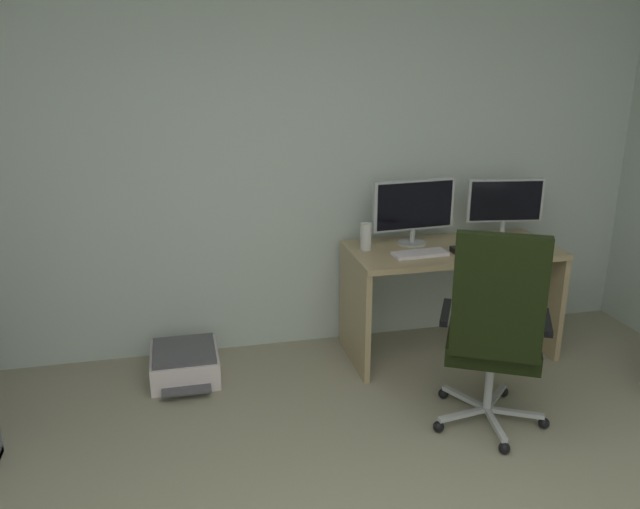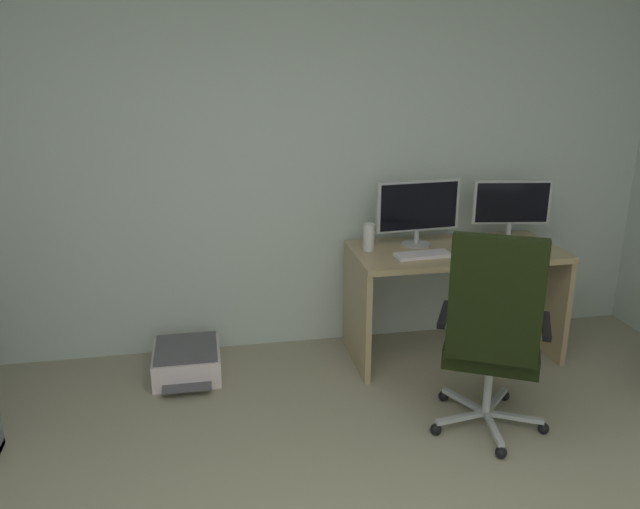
% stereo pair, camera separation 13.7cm
% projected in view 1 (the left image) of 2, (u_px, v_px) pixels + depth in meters
% --- Properties ---
extents(wall_back, '(5.12, 0.10, 2.69)m').
position_uv_depth(wall_back, '(270.00, 147.00, 4.03)').
color(wall_back, '#BAC6BE').
rests_on(wall_back, ground).
extents(desk, '(1.32, 0.63, 0.73)m').
position_uv_depth(desk, '(450.00, 277.00, 4.12)').
color(desk, tan).
rests_on(desk, ground).
extents(monitor_main, '(0.55, 0.18, 0.42)m').
position_uv_depth(monitor_main, '(414.00, 207.00, 4.06)').
color(monitor_main, '#B2B5B7').
rests_on(monitor_main, desk).
extents(monitor_secondary, '(0.51, 0.18, 0.40)m').
position_uv_depth(monitor_secondary, '(505.00, 203.00, 4.19)').
color(monitor_secondary, '#B2B5B7').
rests_on(monitor_secondary, desk).
extents(keyboard, '(0.35, 0.15, 0.02)m').
position_uv_depth(keyboard, '(420.00, 254.00, 3.90)').
color(keyboard, silver).
rests_on(keyboard, desk).
extents(computer_mouse, '(0.06, 0.10, 0.03)m').
position_uv_depth(computer_mouse, '(457.00, 250.00, 3.94)').
color(computer_mouse, black).
rests_on(computer_mouse, desk).
extents(desktop_speaker, '(0.07, 0.07, 0.17)m').
position_uv_depth(desktop_speaker, '(366.00, 237.00, 3.99)').
color(desktop_speaker, silver).
rests_on(desktop_speaker, desk).
extents(office_chair, '(0.64, 0.67, 1.13)m').
position_uv_depth(office_chair, '(495.00, 329.00, 3.20)').
color(office_chair, '#B7BABC').
rests_on(office_chair, ground).
extents(printer, '(0.41, 0.52, 0.19)m').
position_uv_depth(printer, '(185.00, 364.00, 3.91)').
color(printer, silver).
rests_on(printer, ground).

